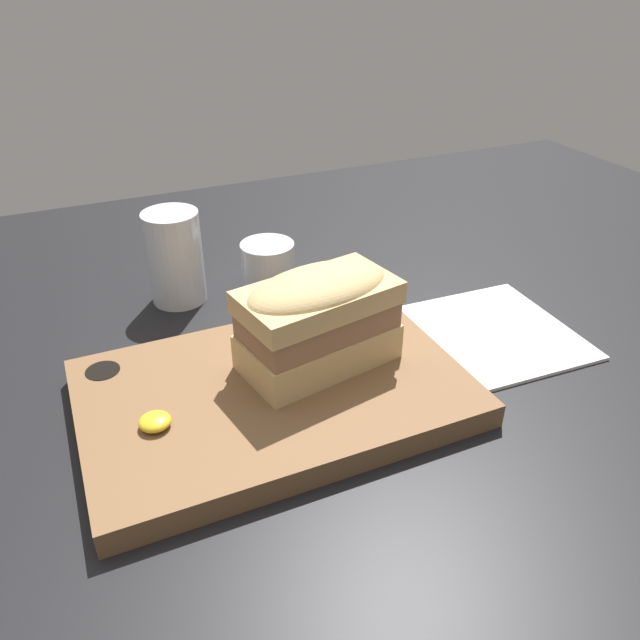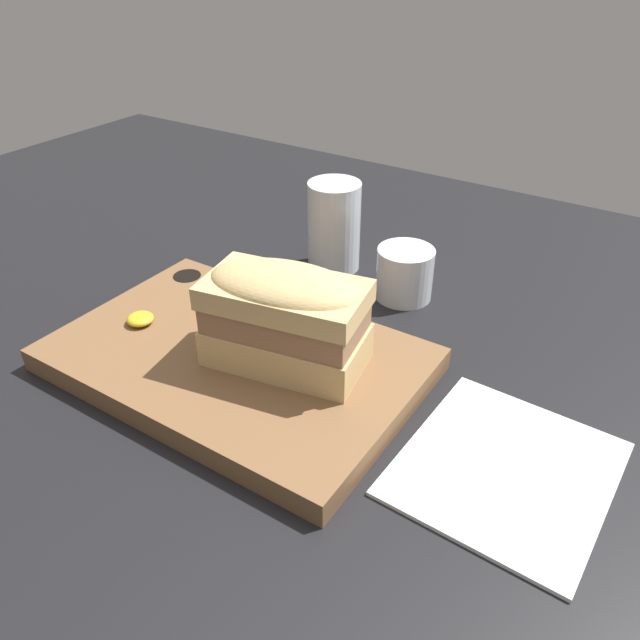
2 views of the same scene
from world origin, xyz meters
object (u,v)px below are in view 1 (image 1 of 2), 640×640
(wine_glass, at_px, (268,269))
(serving_board, at_px, (273,392))
(napkin, at_px, (496,332))
(sandwich, at_px, (318,316))
(water_glass, at_px, (176,263))

(wine_glass, bearing_deg, serving_board, -108.93)
(wine_glass, xyz_separation_m, napkin, (0.20, -0.21, -0.03))
(sandwich, distance_m, wine_glass, 0.22)
(serving_board, xyz_separation_m, wine_glass, (0.08, 0.23, 0.02))
(serving_board, height_order, sandwich, sandwich)
(wine_glass, relative_size, napkin, 0.36)
(water_glass, xyz_separation_m, napkin, (0.32, -0.23, -0.05))
(sandwich, bearing_deg, water_glass, 111.26)
(water_glass, height_order, wine_glass, water_glass)
(water_glass, relative_size, napkin, 0.61)
(wine_glass, height_order, napkin, wine_glass)
(serving_board, distance_m, wine_glass, 0.24)
(serving_board, relative_size, napkin, 1.93)
(napkin, bearing_deg, sandwich, -179.79)
(water_glass, bearing_deg, wine_glass, -9.79)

